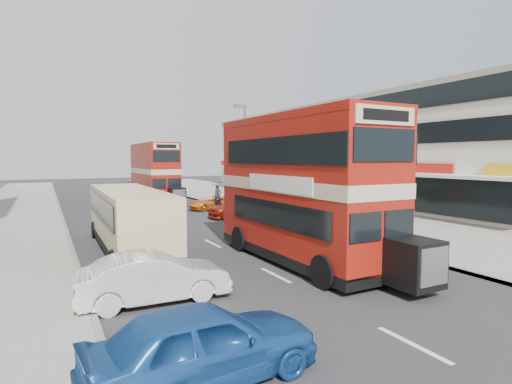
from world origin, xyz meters
TOP-DOWN VIEW (x-y plane):
  - ground at (0.00, 0.00)m, footprint 160.00×160.00m
  - road_surface at (0.00, 20.00)m, footprint 12.00×90.00m
  - pavement_right at (12.00, 20.00)m, footprint 12.00×90.00m
  - kerb_left at (-6.10, 20.00)m, footprint 0.20×90.00m
  - kerb_right at (6.10, 20.00)m, footprint 0.20×90.00m
  - commercial_row at (19.95, 22.00)m, footprint 9.90×46.20m
  - wooded_hill at (85.00, 45.00)m, footprint 172.80×230.40m
  - street_lamp at (6.52, 18.00)m, footprint 1.00×0.20m
  - bus_main at (1.89, 3.22)m, footprint 2.87×10.09m
  - bus_second at (2.09, 28.04)m, footprint 2.76×9.63m
  - coach at (-3.76, 8.50)m, footprint 2.56×9.50m
  - car_left_near at (-4.59, -3.30)m, footprint 4.48×2.08m
  - car_left_front at (-4.42, 1.32)m, footprint 4.32×1.60m
  - car_right_a at (5.18, 15.16)m, footprint 5.26×2.52m
  - car_right_b at (4.80, 20.12)m, footprint 4.09×2.07m
  - car_right_c at (5.12, 34.12)m, footprint 3.69×1.50m
  - pedestrian_near at (7.61, 13.94)m, footprint 0.63×0.43m
  - cyclist at (4.78, 19.05)m, footprint 0.87×1.96m

SIDE VIEW (x-z plane):
  - ground at x=0.00m, z-range 0.00..0.00m
  - wooded_hill at x=85.00m, z-range -10.00..10.00m
  - road_surface at x=0.00m, z-range 0.00..0.01m
  - pavement_right at x=12.00m, z-range 0.00..0.15m
  - kerb_left at x=-6.10m, z-range -0.01..0.15m
  - kerb_right at x=6.10m, z-range -0.01..0.15m
  - car_right_b at x=4.80m, z-range 0.00..1.11m
  - car_right_c at x=5.12m, z-range 0.00..1.26m
  - cyclist at x=4.78m, z-range -0.35..1.70m
  - car_left_front at x=-4.42m, z-range 0.00..1.41m
  - car_right_a at x=5.18m, z-range 0.00..1.48m
  - car_left_near at x=-4.59m, z-range 0.00..1.48m
  - pedestrian_near at x=7.61m, z-range 0.15..1.85m
  - coach at x=-3.76m, z-range 0.23..2.74m
  - bus_second at x=2.09m, z-range 0.14..5.43m
  - bus_main at x=1.89m, z-range 0.15..5.70m
  - commercial_row at x=19.95m, z-range 0.05..9.35m
  - street_lamp at x=6.52m, z-range 0.72..8.85m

